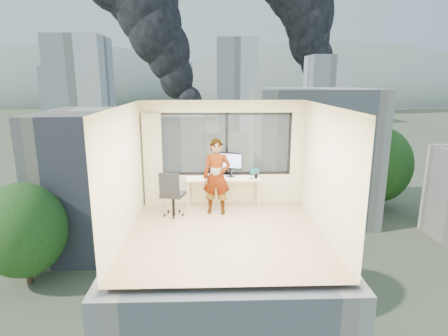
{
  "coord_description": "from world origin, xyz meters",
  "views": [
    {
      "loc": [
        -0.27,
        -7.03,
        3.09
      ],
      "look_at": [
        0.0,
        1.0,
        1.15
      ],
      "focal_mm": 29.57,
      "sensor_mm": 36.0,
      "label": 1
    }
  ],
  "objects_px": {
    "monitor": "(231,164)",
    "laptop": "(214,174)",
    "person": "(217,177)",
    "chair": "(173,193)",
    "game_console": "(213,174)",
    "handbag": "(255,171)",
    "desk": "(223,192)"
  },
  "relations": [
    {
      "from": "desk",
      "to": "game_console",
      "type": "relative_size",
      "value": 5.27
    },
    {
      "from": "game_console",
      "to": "laptop",
      "type": "xyz_separation_m",
      "value": [
        0.02,
        -0.24,
        0.07
      ]
    },
    {
      "from": "monitor",
      "to": "laptop",
      "type": "height_order",
      "value": "monitor"
    },
    {
      "from": "person",
      "to": "handbag",
      "type": "xyz_separation_m",
      "value": [
        0.96,
        0.64,
        -0.04
      ]
    },
    {
      "from": "handbag",
      "to": "desk",
      "type": "bearing_deg",
      "value": -174.97
    },
    {
      "from": "handbag",
      "to": "person",
      "type": "bearing_deg",
      "value": -156.18
    },
    {
      "from": "game_console",
      "to": "laptop",
      "type": "height_order",
      "value": "laptop"
    },
    {
      "from": "person",
      "to": "handbag",
      "type": "distance_m",
      "value": 1.16
    },
    {
      "from": "desk",
      "to": "chair",
      "type": "relative_size",
      "value": 1.65
    },
    {
      "from": "desk",
      "to": "handbag",
      "type": "relative_size",
      "value": 6.86
    },
    {
      "from": "chair",
      "to": "monitor",
      "type": "distance_m",
      "value": 1.62
    },
    {
      "from": "person",
      "to": "monitor",
      "type": "bearing_deg",
      "value": 66.27
    },
    {
      "from": "laptop",
      "to": "handbag",
      "type": "bearing_deg",
      "value": 16.93
    },
    {
      "from": "monitor",
      "to": "laptop",
      "type": "xyz_separation_m",
      "value": [
        -0.43,
        -0.14,
        -0.2
      ]
    },
    {
      "from": "laptop",
      "to": "game_console",
      "type": "bearing_deg",
      "value": 100.48
    },
    {
      "from": "person",
      "to": "monitor",
      "type": "distance_m",
      "value": 0.69
    },
    {
      "from": "monitor",
      "to": "chair",
      "type": "bearing_deg",
      "value": -134.03
    },
    {
      "from": "desk",
      "to": "person",
      "type": "distance_m",
      "value": 0.69
    },
    {
      "from": "person",
      "to": "handbag",
      "type": "height_order",
      "value": "person"
    },
    {
      "from": "person",
      "to": "chair",
      "type": "bearing_deg",
      "value": -163.25
    },
    {
      "from": "handbag",
      "to": "laptop",
      "type": "bearing_deg",
      "value": -177.59
    },
    {
      "from": "person",
      "to": "game_console",
      "type": "height_order",
      "value": "person"
    },
    {
      "from": "monitor",
      "to": "desk",
      "type": "bearing_deg",
      "value": -126.72
    },
    {
      "from": "chair",
      "to": "game_console",
      "type": "height_order",
      "value": "chair"
    },
    {
      "from": "person",
      "to": "game_console",
      "type": "distance_m",
      "value": 0.67
    },
    {
      "from": "person",
      "to": "laptop",
      "type": "relative_size",
      "value": 5.07
    },
    {
      "from": "chair",
      "to": "monitor",
      "type": "bearing_deg",
      "value": 41.12
    },
    {
      "from": "person",
      "to": "monitor",
      "type": "xyz_separation_m",
      "value": [
        0.36,
        0.56,
        0.17
      ]
    },
    {
      "from": "desk",
      "to": "game_console",
      "type": "xyz_separation_m",
      "value": [
        -0.25,
        0.22,
        0.42
      ]
    },
    {
      "from": "chair",
      "to": "handbag",
      "type": "bearing_deg",
      "value": 35.43
    },
    {
      "from": "desk",
      "to": "handbag",
      "type": "height_order",
      "value": "handbag"
    },
    {
      "from": "chair",
      "to": "person",
      "type": "xyz_separation_m",
      "value": [
        1.01,
        0.14,
        0.34
      ]
    }
  ]
}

